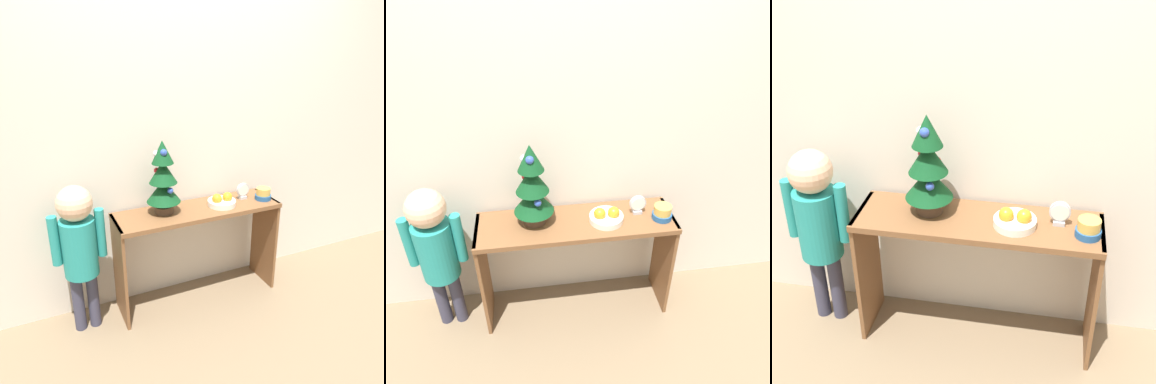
% 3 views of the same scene
% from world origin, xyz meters
% --- Properties ---
extents(ground_plane, '(12.00, 12.00, 0.00)m').
position_xyz_m(ground_plane, '(0.00, 0.00, 0.00)').
color(ground_plane, '#7A664C').
extents(back_wall, '(7.00, 0.05, 2.50)m').
position_xyz_m(back_wall, '(0.00, 0.38, 1.25)').
color(back_wall, beige).
rests_on(back_wall, ground_plane).
extents(console_table, '(1.15, 0.34, 0.71)m').
position_xyz_m(console_table, '(0.00, 0.17, 0.55)').
color(console_table, brown).
rests_on(console_table, ground_plane).
extents(mini_tree, '(0.22, 0.22, 0.49)m').
position_xyz_m(mini_tree, '(-0.23, 0.20, 0.95)').
color(mini_tree, '#4C3828').
rests_on(mini_tree, console_table).
extents(fruit_bowl, '(0.20, 0.20, 0.09)m').
position_xyz_m(fruit_bowl, '(0.17, 0.15, 0.74)').
color(fruit_bowl, silver).
rests_on(fruit_bowl, console_table).
extents(singing_bowl, '(0.12, 0.12, 0.09)m').
position_xyz_m(singing_bowl, '(0.50, 0.13, 0.75)').
color(singing_bowl, '#235189').
rests_on(singing_bowl, console_table).
extents(desk_clock, '(0.10, 0.04, 0.12)m').
position_xyz_m(desk_clock, '(0.37, 0.20, 0.77)').
color(desk_clock, '#B2B2B7').
rests_on(desk_clock, console_table).
extents(child_figure, '(0.33, 0.21, 0.99)m').
position_xyz_m(child_figure, '(-0.80, 0.17, 0.63)').
color(child_figure, '#38384C').
rests_on(child_figure, ground_plane).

